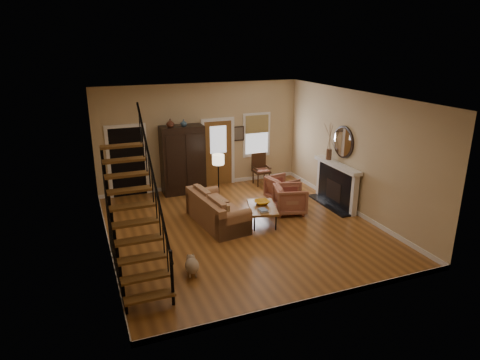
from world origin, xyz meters
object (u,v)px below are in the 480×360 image
object	(u,v)px
armchair_right	(282,189)
side_chair	(261,170)
coffee_table	(262,214)
armchair_left	(290,199)
armoire	(183,160)
floor_lamp	(219,180)
sofa	(217,210)

from	to	relation	value
armchair_right	side_chair	distance (m)	1.55
coffee_table	armchair_left	xyz separation A→B (m)	(0.98, 0.32, 0.16)
armchair_left	armchair_right	world-z (taller)	armchair_left
armoire	floor_lamp	bearing A→B (deg)	-63.19
armchair_left	side_chair	xyz separation A→B (m)	(0.25, 2.48, 0.12)
armchair_left	coffee_table	bearing A→B (deg)	124.37
sofa	floor_lamp	bearing A→B (deg)	62.51
side_chair	floor_lamp	bearing A→B (deg)	-148.07
sofa	armoire	bearing A→B (deg)	87.41
armoire	armchair_right	bearing A→B (deg)	-34.51
side_chair	sofa	bearing A→B (deg)	-133.71
armoire	armchair_right	world-z (taller)	armoire
armchair_right	floor_lamp	bearing A→B (deg)	69.29
sofa	coffee_table	xyz separation A→B (m)	(1.12, -0.36, -0.16)
side_chair	armchair_left	bearing A→B (deg)	-95.72
coffee_table	armoire	bearing A→B (deg)	113.75
coffee_table	armchair_left	size ratio (longest dim) A/B	1.37
armoire	coffee_table	xyz separation A→B (m)	(1.32, -3.01, -0.83)
coffee_table	armchair_right	distance (m)	1.75
armchair_left	sofa	bearing A→B (deg)	105.17
armoire	coffee_table	bearing A→B (deg)	-66.25
armchair_left	side_chair	size ratio (longest dim) A/B	0.83
coffee_table	floor_lamp	size ratio (longest dim) A/B	0.78
armoire	floor_lamp	world-z (taller)	armoire
armoire	armchair_left	xyz separation A→B (m)	(2.30, -2.68, -0.66)
armchair_left	floor_lamp	xyz separation A→B (m)	(-1.61, 1.32, 0.36)
coffee_table	armchair_left	distance (m)	1.04
armoire	floor_lamp	xyz separation A→B (m)	(0.69, -1.36, -0.31)
armoire	armchair_left	distance (m)	3.59
armchair_left	floor_lamp	bearing A→B (deg)	66.73
armchair_right	side_chair	xyz separation A→B (m)	(0.02, 1.54, 0.15)
armchair_right	side_chair	bearing A→B (deg)	-9.92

